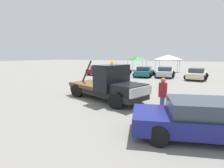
{
  "coord_description": "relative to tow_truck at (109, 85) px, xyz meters",
  "views": [
    {
      "loc": [
        5.34,
        -9.78,
        2.85
      ],
      "look_at": [
        0.5,
        0.0,
        1.05
      ],
      "focal_mm": 28.0,
      "sensor_mm": 36.0,
      "label": 1
    }
  ],
  "objects": [
    {
      "name": "person_near_truck",
      "position": [
        3.55,
        -1.24,
        0.08
      ],
      "size": [
        0.4,
        0.4,
        1.8
      ],
      "rotation": [
        0.0,
        0.0,
        0.42
      ],
      "color": "#475B84",
      "rests_on": "ground"
    },
    {
      "name": "parked_car_teal",
      "position": [
        -1.52,
        13.36,
        -0.31
      ],
      "size": [
        2.81,
        4.45,
        1.34
      ],
      "rotation": [
        0.0,
        0.0,
        1.67
      ],
      "color": "#196670",
      "rests_on": "ground"
    },
    {
      "name": "parked_car_skyblue",
      "position": [
        -5.13,
        13.29,
        -0.31
      ],
      "size": [
        2.57,
        4.89,
        1.34
      ],
      "rotation": [
        0.0,
        0.0,
        1.6
      ],
      "color": "#669ED1",
      "rests_on": "ground"
    },
    {
      "name": "foreground_car",
      "position": [
        5.41,
        -3.03,
        -0.31
      ],
      "size": [
        5.56,
        3.36,
        1.34
      ],
      "rotation": [
        0.0,
        0.0,
        0.3
      ],
      "color": "navy",
      "rests_on": "ground"
    },
    {
      "name": "canopy_tent_green",
      "position": [
        -5.42,
        22.26,
        1.32
      ],
      "size": [
        2.89,
        2.89,
        2.66
      ],
      "color": "#9E9EA3",
      "rests_on": "ground"
    },
    {
      "name": "ground_plane",
      "position": [
        -0.34,
        0.12,
        -0.96
      ],
      "size": [
        160.0,
        160.0,
        0.0
      ],
      "primitive_type": "plane",
      "color": "gray"
    },
    {
      "name": "tow_truck",
      "position": [
        0.0,
        0.0,
        0.0
      ],
      "size": [
        6.08,
        3.75,
        2.51
      ],
      "rotation": [
        0.0,
        0.0,
        -0.35
      ],
      "color": "black",
      "rests_on": "ground"
    },
    {
      "name": "canopy_tent_white",
      "position": [
        0.16,
        22.06,
        1.56
      ],
      "size": [
        3.61,
        3.61,
        2.93
      ],
      "color": "#9E9EA3",
      "rests_on": "ground"
    },
    {
      "name": "traffic_cone",
      "position": [
        -2.94,
        2.72,
        -0.71
      ],
      "size": [
        0.4,
        0.4,
        0.55
      ],
      "color": "black",
      "rests_on": "ground"
    },
    {
      "name": "parked_car_maroon",
      "position": [
        -8.48,
        13.11,
        -0.31
      ],
      "size": [
        2.4,
        4.61,
        1.34
      ],
      "rotation": [
        0.0,
        0.0,
        1.58
      ],
      "color": "maroon",
      "rests_on": "ground"
    },
    {
      "name": "parked_car_silver",
      "position": [
        1.07,
        14.3,
        -0.31
      ],
      "size": [
        2.78,
        4.97,
        1.34
      ],
      "rotation": [
        0.0,
        0.0,
        1.67
      ],
      "color": "#B7B7BC",
      "rests_on": "ground"
    },
    {
      "name": "parked_car_cream",
      "position": [
        4.87,
        13.48,
        -0.31
      ],
      "size": [
        2.68,
        4.89,
        1.34
      ],
      "rotation": [
        0.0,
        0.0,
        1.49
      ],
      "color": "beige",
      "rests_on": "ground"
    }
  ]
}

